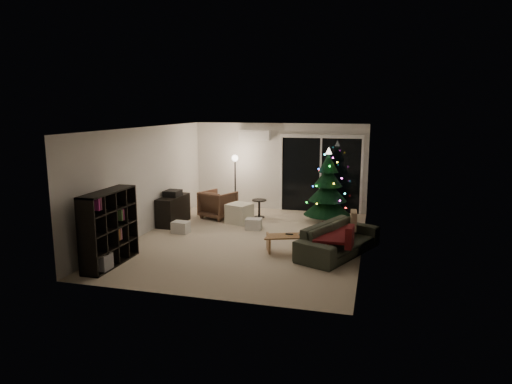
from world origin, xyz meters
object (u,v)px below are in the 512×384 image
bookshelf (101,228)px  media_cabinet (173,210)px  armchair (218,204)px  sofa (339,239)px  christmas_tree (328,186)px  coffee_table (296,244)px

bookshelf → media_cabinet: 3.15m
media_cabinet → armchair: 1.27m
media_cabinet → sofa: media_cabinet is taller
sofa → christmas_tree: (-0.51, 2.48, 0.66)m
bookshelf → coffee_table: size_ratio=1.15×
media_cabinet → coffee_table: (3.47, -1.57, -0.16)m
armchair → christmas_tree: size_ratio=0.42×
bookshelf → sofa: size_ratio=0.67×
bookshelf → sofa: bearing=18.7°
christmas_tree → sofa: bearing=-78.4°
armchair → coffee_table: armchair is taller
armchair → sofa: (3.41, -2.28, -0.06)m
sofa → christmas_tree: 2.62m
sofa → coffee_table: (-0.83, -0.20, -0.12)m
christmas_tree → bookshelf: bearing=-131.8°
bookshelf → armchair: bookshelf is taller
bookshelf → media_cabinet: (0.00, 3.13, -0.35)m
media_cabinet → armchair: bearing=46.7°
bookshelf → media_cabinet: bookshelf is taller
media_cabinet → sofa: bearing=-16.7°
media_cabinet → bookshelf: bearing=-88.9°
bookshelf → coffee_table: 3.84m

